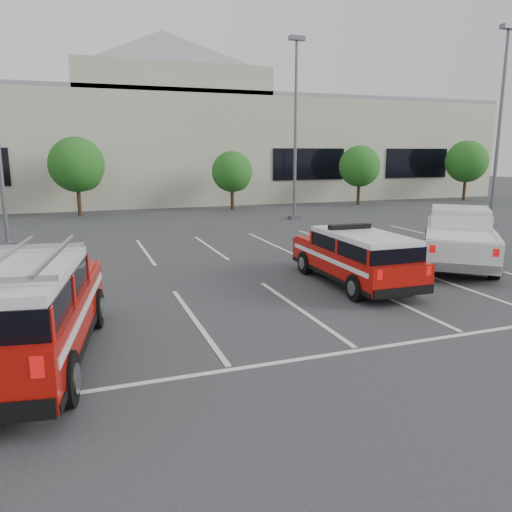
# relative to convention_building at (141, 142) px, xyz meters

# --- Properties ---
(ground) EXTENTS (120.00, 120.00, 0.00)m
(ground) POSITION_rel_convention_building_xyz_m (-0.18, -31.86, -4.72)
(ground) COLOR #313133
(ground) RESTS_ON ground
(stall_markings) EXTENTS (23.00, 15.00, 0.01)m
(stall_markings) POSITION_rel_convention_building_xyz_m (-0.18, -27.36, -4.71)
(stall_markings) COLOR silver
(stall_markings) RESTS_ON ground
(convention_building) EXTENTS (60.00, 16.99, 13.20)m
(convention_building) POSITION_rel_convention_building_xyz_m (0.00, 0.00, 0.00)
(convention_building) COLOR beige
(convention_building) RESTS_ON ground
(tree_mid_left) EXTENTS (3.37, 3.37, 4.85)m
(tree_mid_left) POSITION_rel_convention_building_xyz_m (-5.09, -9.82, -1.68)
(tree_mid_left) COLOR #3F2B19
(tree_mid_left) RESTS_ON ground
(tree_mid_right) EXTENTS (2.77, 2.77, 3.99)m
(tree_mid_right) POSITION_rel_convention_building_xyz_m (4.91, -9.82, -2.22)
(tree_mid_right) COLOR #3F2B19
(tree_mid_right) RESTS_ON ground
(tree_right) EXTENTS (3.07, 3.07, 4.42)m
(tree_right) POSITION_rel_convention_building_xyz_m (14.91, -9.82, -1.95)
(tree_right) COLOR #3F2B19
(tree_right) RESTS_ON ground
(tree_far_right) EXTENTS (3.37, 3.37, 4.85)m
(tree_far_right) POSITION_rel_convention_building_xyz_m (24.91, -9.82, -1.68)
(tree_far_right) COLOR #3F2B19
(tree_far_right) RESTS_ON ground
(light_pole_mid) EXTENTS (0.90, 0.60, 10.24)m
(light_pole_mid) POSITION_rel_convention_building_xyz_m (6.82, -15.86, 0.47)
(light_pole_mid) COLOR #59595E
(light_pole_mid) RESTS_ON ground
(light_pole_right) EXTENTS (0.90, 0.60, 10.24)m
(light_pole_right) POSITION_rel_convention_building_xyz_m (15.82, -21.86, 0.47)
(light_pole_right) COLOR #59595E
(light_pole_right) RESTS_ON ground
(fire_chief_suv) EXTENTS (1.89, 5.07, 1.78)m
(fire_chief_suv) POSITION_rel_convention_building_xyz_m (2.42, -30.18, -3.99)
(fire_chief_suv) COLOR #A40D07
(fire_chief_suv) RESTS_ON ground
(white_pickup) EXTENTS (5.73, 6.30, 1.95)m
(white_pickup) POSITION_rel_convention_building_xyz_m (7.44, -28.84, -3.94)
(white_pickup) COLOR silver
(white_pickup) RESTS_ON ground
(ladder_suv) EXTENTS (3.10, 5.99, 2.25)m
(ladder_suv) POSITION_rel_convention_building_xyz_m (-6.45, -33.25, -3.82)
(ladder_suv) COLOR #A40D07
(ladder_suv) RESTS_ON ground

